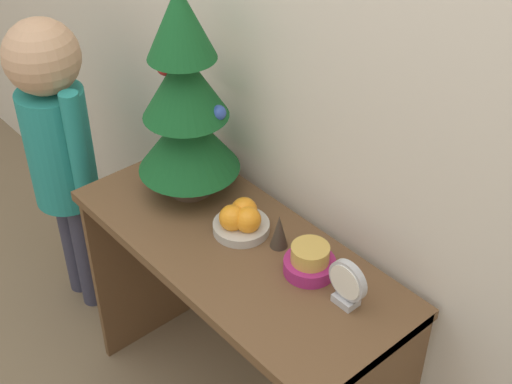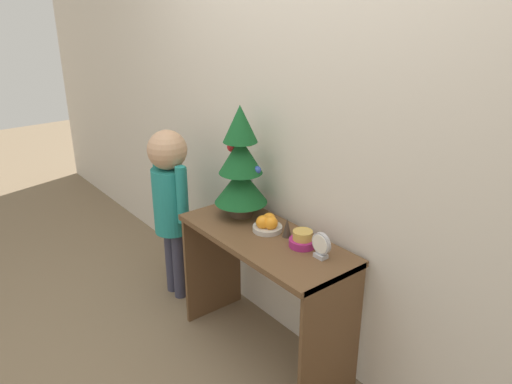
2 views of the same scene
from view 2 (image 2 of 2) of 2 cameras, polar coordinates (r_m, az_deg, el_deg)
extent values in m
plane|color=#7A664C|center=(2.77, -2.64, -19.27)|extent=(12.00, 12.00, 0.00)
cube|color=beige|center=(2.45, 5.71, 8.24)|extent=(7.00, 0.05, 2.50)
cube|color=brown|center=(2.49, 0.99, -5.32)|extent=(0.98, 0.42, 0.03)
cube|color=brown|center=(2.99, -4.91, -7.74)|extent=(0.02, 0.38, 0.70)
cube|color=brown|center=(2.38, 8.55, -16.62)|extent=(0.02, 0.38, 0.70)
cylinder|color=#4C3828|center=(2.70, -1.70, -2.17)|extent=(0.12, 0.12, 0.05)
cylinder|color=brown|center=(2.68, -1.72, -1.29)|extent=(0.02, 0.02, 0.04)
cone|color=#145123|center=(2.64, -1.74, 0.78)|extent=(0.28, 0.28, 0.19)
cone|color=#145123|center=(2.59, -1.78, 4.23)|extent=(0.23, 0.23, 0.19)
cone|color=#145123|center=(2.54, -1.83, 7.83)|extent=(0.18, 0.18, 0.19)
sphere|color=#2D4CA8|center=(2.57, 0.14, 2.54)|extent=(0.04, 0.04, 0.04)
sphere|color=red|center=(2.60, -2.78, 5.16)|extent=(0.05, 0.05, 0.05)
sphere|color=silver|center=(2.73, -0.75, 1.30)|extent=(0.04, 0.04, 0.04)
sphere|color=silver|center=(2.59, -2.44, 6.99)|extent=(0.05, 0.05, 0.05)
sphere|color=gold|center=(2.61, -0.82, 5.84)|extent=(0.06, 0.06, 0.06)
cylinder|color=#B7B2A8|center=(2.53, 1.31, -4.17)|extent=(0.15, 0.15, 0.03)
sphere|color=orange|center=(2.50, 1.72, -3.57)|extent=(0.07, 0.07, 0.07)
sphere|color=orange|center=(2.54, 1.51, -3.18)|extent=(0.07, 0.07, 0.07)
sphere|color=orange|center=(2.51, 0.79, -3.47)|extent=(0.07, 0.07, 0.07)
cylinder|color=#9E2366|center=(2.39, 5.33, -5.77)|extent=(0.13, 0.13, 0.04)
cylinder|color=gold|center=(2.37, 5.36, -4.92)|extent=(0.10, 0.10, 0.04)
cube|color=#B2B2B7|center=(2.30, 7.40, -7.22)|extent=(0.06, 0.04, 0.02)
cylinder|color=#B2B2B7|center=(2.28, 7.48, -5.85)|extent=(0.10, 0.02, 0.10)
cylinder|color=white|center=(2.27, 7.30, -5.93)|extent=(0.09, 0.00, 0.09)
cone|color=#382D23|center=(2.46, 3.56, -4.08)|extent=(0.05, 0.05, 0.10)
cylinder|color=#38384C|center=(3.29, -9.67, -7.60)|extent=(0.07, 0.07, 0.45)
cylinder|color=#38384C|center=(3.21, -8.82, -8.28)|extent=(0.07, 0.07, 0.45)
cylinder|color=teal|center=(3.06, -9.73, -0.97)|extent=(0.21, 0.21, 0.41)
sphere|color=tan|center=(2.96, -10.12, 4.76)|extent=(0.23, 0.23, 0.23)
cylinder|color=teal|center=(3.15, -11.04, 1.15)|extent=(0.06, 0.06, 0.35)
cylinder|color=teal|center=(2.92, -8.52, -0.32)|extent=(0.06, 0.06, 0.35)
camera|label=1|loc=(0.82, 2.32, 27.51)|focal=50.00mm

